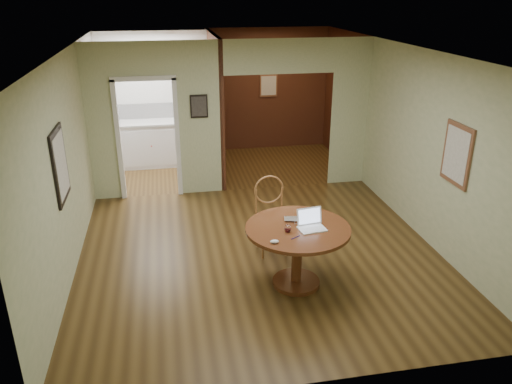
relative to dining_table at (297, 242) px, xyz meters
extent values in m
plane|color=#402B12|center=(-0.31, 0.80, -0.59)|extent=(5.00, 5.00, 0.00)
plane|color=white|center=(-0.31, 0.80, 2.11)|extent=(5.00, 5.00, 0.00)
plane|color=beige|center=(-0.31, -1.70, 0.76)|extent=(5.00, 0.00, 5.00)
plane|color=beige|center=(-2.81, 0.80, 0.76)|extent=(0.00, 5.00, 5.00)
plane|color=beige|center=(2.19, 0.80, 0.76)|extent=(0.00, 5.00, 5.00)
cube|color=beige|center=(-2.56, 3.30, 0.76)|extent=(0.50, 2.70, 0.04)
cube|color=beige|center=(-0.91, 3.30, 0.76)|extent=(0.80, 2.70, 0.04)
cube|color=beige|center=(1.84, 3.30, 0.76)|extent=(0.70, 2.70, 0.04)
plane|color=silver|center=(-1.66, 5.30, 0.76)|extent=(2.70, 0.00, 2.70)
plane|color=#3D1B12|center=(0.84, 5.80, 0.76)|extent=(2.70, 0.00, 2.70)
cube|color=#3D1B12|center=(-0.51, 4.55, 0.76)|extent=(0.08, 2.50, 2.70)
cube|color=black|center=(-2.79, 0.80, 0.91)|extent=(0.03, 0.70, 0.90)
cube|color=brown|center=(2.17, 0.30, 0.91)|extent=(0.03, 0.60, 0.80)
cube|color=black|center=(-0.91, 3.28, 1.01)|extent=(0.30, 0.03, 0.40)
cube|color=silver|center=(0.84, 5.78, 0.86)|extent=(0.40, 0.03, 0.50)
cube|color=white|center=(-1.66, 5.29, 0.51)|extent=(2.00, 0.02, 0.32)
cylinder|color=#5E2717|center=(0.00, 0.00, -0.57)|extent=(0.60, 0.60, 0.05)
cylinder|color=#5E2717|center=(0.00, 0.00, -0.20)|extent=(0.13, 0.13, 0.69)
cylinder|color=#5E2717|center=(0.00, 0.00, 0.19)|extent=(1.28, 1.28, 0.04)
cylinder|color=#A26E39|center=(-0.13, 0.88, -0.10)|extent=(0.48, 0.48, 0.03)
cylinder|color=#A26E39|center=(-0.29, 0.71, -0.35)|extent=(0.03, 0.03, 0.50)
cylinder|color=#A26E39|center=(0.04, 0.72, -0.35)|extent=(0.03, 0.03, 0.50)
cylinder|color=#A26E39|center=(-0.30, 1.04, -0.35)|extent=(0.03, 0.03, 0.50)
cylinder|color=#A26E39|center=(0.03, 1.05, -0.35)|extent=(0.03, 0.03, 0.50)
cylinder|color=#A26E39|center=(-0.32, 1.04, 0.11)|extent=(0.03, 0.03, 0.40)
cylinder|color=#A26E39|center=(0.05, 1.06, 0.11)|extent=(0.03, 0.03, 0.40)
torus|color=#A26E39|center=(-0.14, 1.06, 0.29)|extent=(0.43, 0.05, 0.42)
cube|color=white|center=(0.15, -0.09, 0.22)|extent=(0.34, 0.26, 0.02)
cube|color=silver|center=(0.15, -0.12, 0.22)|extent=(0.28, 0.15, 0.00)
cube|color=white|center=(0.15, 0.04, 0.33)|extent=(0.32, 0.10, 0.21)
cube|color=#96A2C0|center=(0.15, 0.03, 0.33)|extent=(0.28, 0.08, 0.17)
imported|color=silver|center=(0.04, 0.14, 0.22)|extent=(0.38, 0.28, 0.03)
ellipsoid|color=white|center=(-0.37, -0.35, 0.23)|extent=(0.10, 0.06, 0.04)
cylinder|color=#0C0E57|center=(-0.10, -0.26, 0.21)|extent=(0.13, 0.08, 0.01)
cube|color=white|center=(-1.66, 5.00, -0.14)|extent=(2.00, 0.55, 0.90)
cube|color=#B9BAB5|center=(-1.66, 5.00, 0.33)|extent=(2.06, 0.60, 0.04)
sphere|color=#B20C0C|center=(-1.81, 4.71, -0.09)|extent=(0.03, 0.03, 0.03)
sphere|color=#B20C0C|center=(-0.81, 4.71, -0.09)|extent=(0.03, 0.03, 0.03)
ellipsoid|color=beige|center=(-0.99, 5.00, 0.50)|extent=(0.31, 0.27, 0.30)
camera|label=1|loc=(-1.49, -5.24, 2.90)|focal=35.00mm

